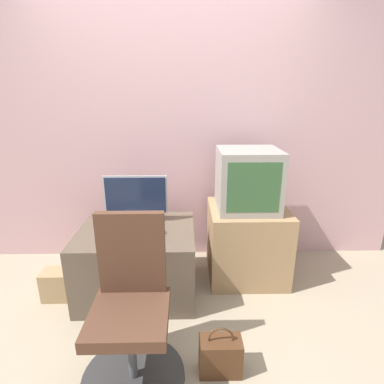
{
  "coord_description": "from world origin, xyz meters",
  "views": [
    {
      "loc": [
        0.13,
        -1.5,
        1.59
      ],
      "look_at": [
        0.18,
        0.87,
        0.81
      ],
      "focal_mm": 28.0,
      "sensor_mm": 36.0,
      "label": 1
    }
  ],
  "objects": [
    {
      "name": "ground_plane",
      "position": [
        0.0,
        0.0,
        0.0
      ],
      "size": [
        12.0,
        12.0,
        0.0
      ],
      "primitive_type": "plane",
      "color": "tan"
    },
    {
      "name": "wall_back",
      "position": [
        0.0,
        1.32,
        1.3
      ],
      "size": [
        4.4,
        0.05,
        2.6
      ],
      "color": "#CC9EA3",
      "rests_on": "ground_plane"
    },
    {
      "name": "desk",
      "position": [
        -0.27,
        0.68,
        0.28
      ],
      "size": [
        0.92,
        0.74,
        0.56
      ],
      "color": "brown",
      "rests_on": "ground_plane"
    },
    {
      "name": "side_stand",
      "position": [
        0.67,
        0.9,
        0.33
      ],
      "size": [
        0.67,
        0.61,
        0.65
      ],
      "color": "#A37F56",
      "rests_on": "ground_plane"
    },
    {
      "name": "main_monitor",
      "position": [
        -0.29,
        0.85,
        0.77
      ],
      "size": [
        0.52,
        0.17,
        0.4
      ],
      "color": "#B2B2B7",
      "rests_on": "desk"
    },
    {
      "name": "keyboard",
      "position": [
        -0.29,
        0.63,
        0.57
      ],
      "size": [
        0.3,
        0.1,
        0.01
      ],
      "color": "white",
      "rests_on": "desk"
    },
    {
      "name": "mouse",
      "position": [
        -0.07,
        0.6,
        0.58
      ],
      "size": [
        0.07,
        0.03,
        0.03
      ],
      "color": "black",
      "rests_on": "desk"
    },
    {
      "name": "crt_tv",
      "position": [
        0.64,
        0.89,
        0.91
      ],
      "size": [
        0.5,
        0.47,
        0.51
      ],
      "color": "gray",
      "rests_on": "side_stand"
    },
    {
      "name": "office_chair",
      "position": [
        -0.19,
        -0.12,
        0.38
      ],
      "size": [
        0.6,
        0.6,
        0.98
      ],
      "color": "#333333",
      "rests_on": "ground_plane"
    },
    {
      "name": "cardboard_box_lower",
      "position": [
        -0.9,
        0.59,
        0.12
      ],
      "size": [
        0.26,
        0.17,
        0.24
      ],
      "color": "#A3845B",
      "rests_on": "ground_plane"
    },
    {
      "name": "handbag",
      "position": [
        0.32,
        -0.13,
        0.12
      ],
      "size": [
        0.25,
        0.14,
        0.32
      ],
      "color": "#4C2D19",
      "rests_on": "ground_plane"
    }
  ]
}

